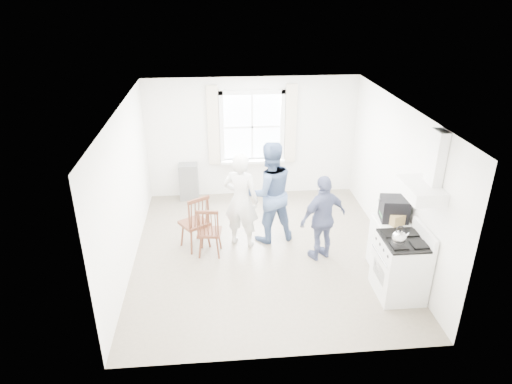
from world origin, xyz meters
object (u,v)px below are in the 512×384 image
person_right (323,218)px  windsor_chair_b (208,228)px  windsor_chair_a (197,217)px  person_left (241,200)px  stereo_stack (394,209)px  low_cabinet (388,244)px  gas_stove (401,266)px  person_mid (269,192)px

person_right → windsor_chair_b: bearing=-29.2°
windsor_chair_a → person_left: person_left is taller
stereo_stack → person_right: 1.15m
low_cabinet → person_right: bearing=158.2°
gas_stove → stereo_stack: (0.09, 0.71, 0.60)m
gas_stove → windsor_chair_a: gas_stove is taller
windsor_chair_a → stereo_stack: bearing=-14.9°
low_cabinet → stereo_stack: (0.02, 0.01, 0.64)m
low_cabinet → person_right: 1.14m
person_left → gas_stove: bearing=167.8°
low_cabinet → windsor_chair_a: size_ratio=0.86×
gas_stove → windsor_chair_a: bearing=153.1°
low_cabinet → person_mid: bearing=148.9°
windsor_chair_a → person_left: (0.78, 0.11, 0.24)m
stereo_stack → person_right: size_ratio=0.31×
windsor_chair_a → person_left: size_ratio=0.60×
windsor_chair_a → windsor_chair_b: (0.19, -0.26, -0.07)m
windsor_chair_a → person_right: person_right is taller
gas_stove → person_left: bearing=143.9°
person_mid → windsor_chair_b: bearing=12.5°
low_cabinet → person_mid: 2.21m
gas_stove → stereo_stack: bearing=82.9°
gas_stove → person_left: 2.86m
stereo_stack → windsor_chair_b: bearing=168.9°
windsor_chair_b → gas_stove: bearing=-24.3°
gas_stove → person_mid: size_ratio=0.59×
low_cabinet → windsor_chair_a: (-3.13, 0.85, 0.19)m
low_cabinet → windsor_chair_b: size_ratio=0.96×
stereo_stack → person_left: person_left is taller
stereo_stack → windsor_chair_b: stereo_stack is taller
gas_stove → windsor_chair_b: 3.15m
windsor_chair_b → low_cabinet: bearing=-11.4°
person_mid → person_left: bearing=3.1°
windsor_chair_a → person_left: 0.82m
windsor_chair_b → person_left: bearing=32.6°
low_cabinet → stereo_stack: 0.64m
person_right → gas_stove: bearing=106.9°
gas_stove → stereo_stack: size_ratio=2.41×
gas_stove → person_right: 1.48m
gas_stove → windsor_chair_b: (-2.87, 1.29, 0.09)m
windsor_chair_a → person_right: 2.17m
windsor_chair_a → windsor_chair_b: windsor_chair_a is taller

